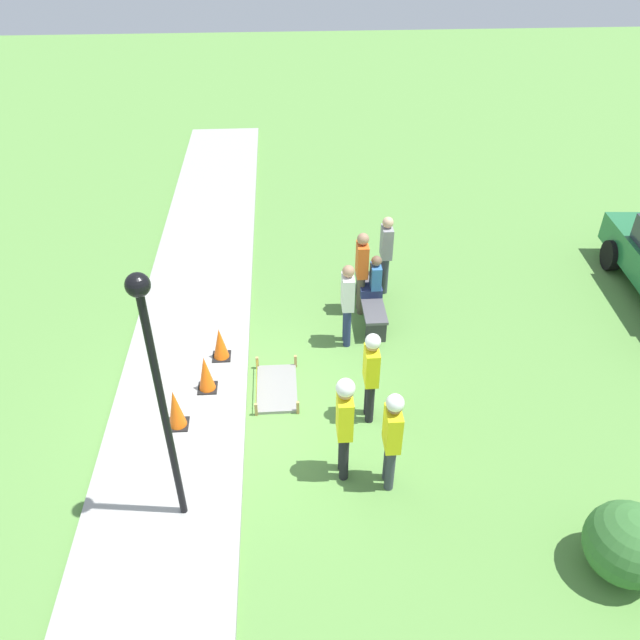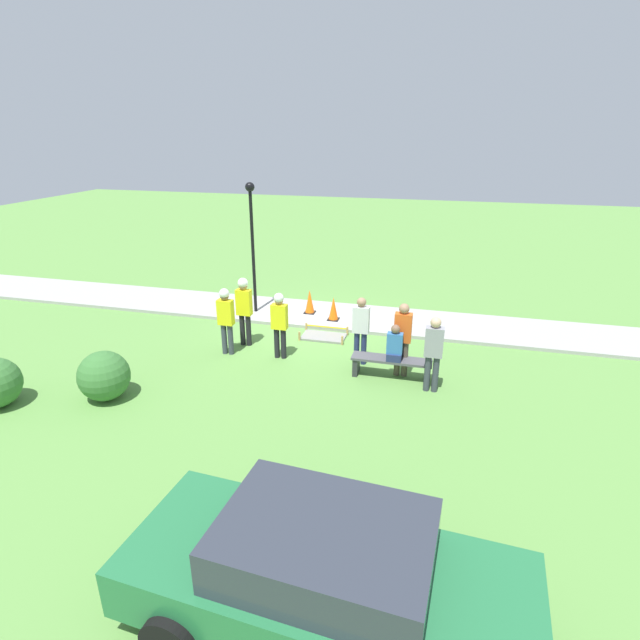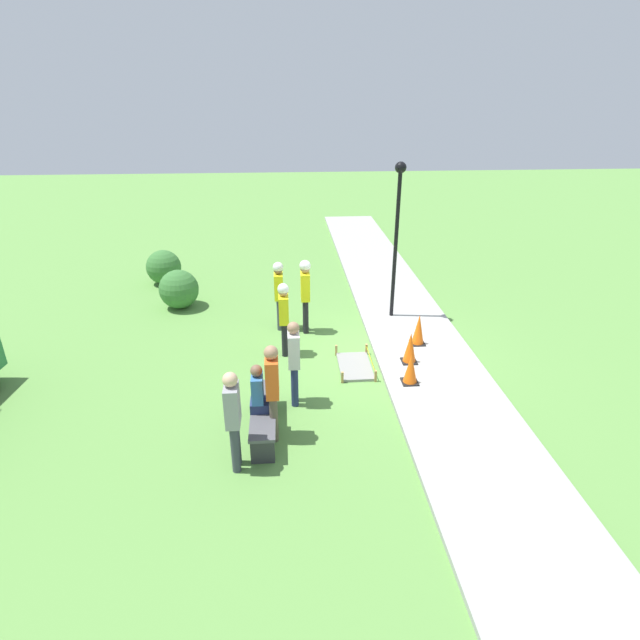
# 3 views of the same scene
# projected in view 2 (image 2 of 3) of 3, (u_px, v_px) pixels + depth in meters

# --- Properties ---
(ground_plane) EXTENTS (60.00, 60.00, 0.00)m
(ground_plane) POSITION_uv_depth(u_px,v_px,m) (310.00, 329.00, 14.82)
(ground_plane) COLOR #5B8E42
(sidewalk) EXTENTS (28.00, 2.29, 0.10)m
(sidewalk) POSITION_uv_depth(u_px,v_px,m) (320.00, 314.00, 15.84)
(sidewalk) COLOR #9E9E99
(sidewalk) RESTS_ON ground_plane
(wet_concrete_patch) EXTENTS (1.28, 0.76, 0.26)m
(wet_concrete_patch) POSITION_uv_depth(u_px,v_px,m) (324.00, 337.00, 14.20)
(wet_concrete_patch) COLOR gray
(wet_concrete_patch) RESTS_ON ground_plane
(traffic_cone_near_patch) EXTENTS (0.34, 0.34, 0.66)m
(traffic_cone_near_patch) POSITION_uv_depth(u_px,v_px,m) (360.00, 314.00, 14.79)
(traffic_cone_near_patch) COLOR black
(traffic_cone_near_patch) RESTS_ON sidewalk
(traffic_cone_far_patch) EXTENTS (0.34, 0.34, 0.71)m
(traffic_cone_far_patch) POSITION_uv_depth(u_px,v_px,m) (333.00, 309.00, 15.15)
(traffic_cone_far_patch) COLOR black
(traffic_cone_far_patch) RESTS_ON sidewalk
(traffic_cone_sidewalk_edge) EXTENTS (0.34, 0.34, 0.75)m
(traffic_cone_sidewalk_edge) POSITION_uv_depth(u_px,v_px,m) (310.00, 302.00, 15.72)
(traffic_cone_sidewalk_edge) COLOR black
(traffic_cone_sidewalk_edge) RESTS_ON sidewalk
(park_bench) EXTENTS (1.89, 0.44, 0.50)m
(park_bench) POSITION_uv_depth(u_px,v_px,m) (391.00, 364.00, 11.82)
(park_bench) COLOR #2D2D33
(park_bench) RESTS_ON ground_plane
(person_seated_on_bench) EXTENTS (0.36, 0.44, 0.89)m
(person_seated_on_bench) POSITION_uv_depth(u_px,v_px,m) (395.00, 346.00, 11.58)
(person_seated_on_bench) COLOR navy
(person_seated_on_bench) RESTS_ON park_bench
(worker_supervisor) EXTENTS (0.40, 0.26, 1.80)m
(worker_supervisor) POSITION_uv_depth(u_px,v_px,m) (226.00, 315.00, 12.83)
(worker_supervisor) COLOR #383D47
(worker_supervisor) RESTS_ON ground_plane
(worker_assistant) EXTENTS (0.40, 0.25, 1.76)m
(worker_assistant) POSITION_uv_depth(u_px,v_px,m) (279.00, 320.00, 12.61)
(worker_assistant) COLOR black
(worker_assistant) RESTS_ON ground_plane
(worker_trainee) EXTENTS (0.40, 0.28, 1.91)m
(worker_trainee) POSITION_uv_depth(u_px,v_px,m) (244.00, 305.00, 13.34)
(worker_trainee) COLOR black
(worker_trainee) RESTS_ON ground_plane
(bystander_in_orange_shirt) EXTENTS (0.40, 0.24, 1.83)m
(bystander_in_orange_shirt) POSITION_uv_depth(u_px,v_px,m) (403.00, 335.00, 11.69)
(bystander_in_orange_shirt) COLOR brown
(bystander_in_orange_shirt) RESTS_ON ground_plane
(bystander_in_gray_shirt) EXTENTS (0.40, 0.23, 1.76)m
(bystander_in_gray_shirt) POSITION_uv_depth(u_px,v_px,m) (361.00, 327.00, 12.31)
(bystander_in_gray_shirt) COLOR navy
(bystander_in_gray_shirt) RESTS_ON ground_plane
(bystander_in_white_shirt) EXTENTS (0.40, 0.23, 1.78)m
(bystander_in_white_shirt) POSITION_uv_depth(u_px,v_px,m) (433.00, 350.00, 10.98)
(bystander_in_white_shirt) COLOR #383D47
(bystander_in_white_shirt) RESTS_ON ground_plane
(lamppost_near) EXTENTS (0.28, 0.28, 4.01)m
(lamppost_near) POSITION_uv_depth(u_px,v_px,m) (252.00, 230.00, 15.05)
(lamppost_near) COLOR black
(lamppost_near) RESTS_ON sidewalk
(parked_car_green) EXTENTS (4.83, 2.37, 1.55)m
(parked_car_green) POSITION_uv_depth(u_px,v_px,m) (325.00, 576.00, 5.68)
(parked_car_green) COLOR #236B3D
(parked_car_green) RESTS_ON ground_plane
(shrub_rounded_near) EXTENTS (1.10, 1.10, 1.10)m
(shrub_rounded_near) POSITION_uv_depth(u_px,v_px,m) (104.00, 376.00, 10.83)
(shrub_rounded_near) COLOR #387033
(shrub_rounded_near) RESTS_ON ground_plane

